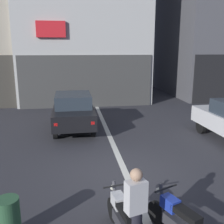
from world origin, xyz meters
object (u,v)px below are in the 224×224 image
Objects in this scene: car_black_crossing_near at (73,110)px; trash_bin at (9,219)px; car_silver_down_street at (107,85)px; motorcycle_blue_row_left_mid at (176,220)px; motorcycle_white_row_leftmost at (122,217)px; person_by_motorcycles at (136,212)px.

trash_bin is (-1.31, -7.10, -0.46)m from car_black_crossing_near.
trash_bin is at bearing -104.78° from car_silver_down_street.
motorcycle_blue_row_left_mid is at bearing -76.35° from car_black_crossing_near.
motorcycle_white_row_leftmost is at bearing -8.46° from trash_bin.
motorcycle_blue_row_left_mid is at bearing -92.74° from car_silver_down_street.
car_black_crossing_near is at bearing 103.65° from motorcycle_blue_row_left_mid.
motorcycle_blue_row_left_mid is (1.86, -7.65, -0.43)m from car_black_crossing_near.
car_black_crossing_near is 0.99× the size of car_silver_down_street.
trash_bin is at bearing 171.54° from motorcycle_white_row_leftmost.
motorcycle_blue_row_left_mid is at bearing -9.83° from trash_bin.
car_black_crossing_near is 8.12m from car_silver_down_street.
car_black_crossing_near is 2.48× the size of motorcycle_white_row_leftmost.
trash_bin is at bearing 170.17° from motorcycle_blue_row_left_mid.
trash_bin is (-3.17, 0.55, -0.03)m from motorcycle_blue_row_left_mid.
trash_bin is (-3.90, -14.80, -0.46)m from car_silver_down_street.
car_silver_down_street is 15.31m from trash_bin.
car_black_crossing_near reaches higher than motorcycle_blue_row_left_mid.
motorcycle_white_row_leftmost is 2.18m from trash_bin.
trash_bin is (-2.16, 0.32, -0.03)m from motorcycle_white_row_leftmost.
car_black_crossing_near is 2.46× the size of person_by_motorcycles.
motorcycle_white_row_leftmost is (0.85, -7.42, -0.43)m from car_black_crossing_near.
person_by_motorcycles is at bearing -95.84° from car_silver_down_street.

